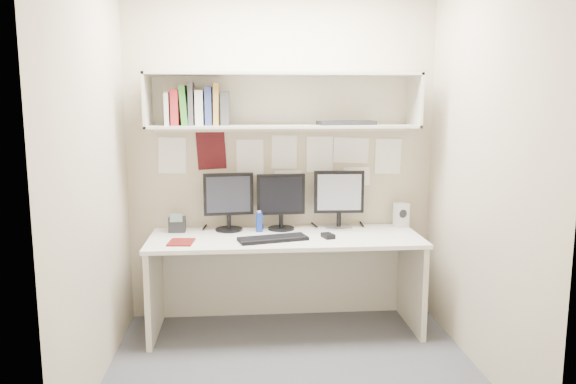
{
  "coord_description": "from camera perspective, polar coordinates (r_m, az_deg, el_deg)",
  "views": [
    {
      "loc": [
        -0.32,
        -3.38,
        1.72
      ],
      "look_at": [
        -0.01,
        0.35,
        1.11
      ],
      "focal_mm": 35.0,
      "sensor_mm": 36.0,
      "label": 1
    }
  ],
  "objects": [
    {
      "name": "book_stack",
      "position": [
        4.2,
        -9.14,
        8.56
      ],
      "size": [
        0.46,
        0.19,
        0.31
      ],
      "color": "silver",
      "rests_on": "overhead_hutch"
    },
    {
      "name": "monitor_right",
      "position": [
        4.38,
        5.2,
        -0.51
      ],
      "size": [
        0.39,
        0.21,
        0.45
      ],
      "rotation": [
        0.0,
        0.0,
        -0.04
      ],
      "color": "#A5A5AA",
      "rests_on": "desk"
    },
    {
      "name": "monitor_center",
      "position": [
        4.33,
        -0.72,
        -0.72
      ],
      "size": [
        0.37,
        0.2,
        0.43
      ],
      "rotation": [
        0.0,
        0.0,
        0.06
      ],
      "color": "black",
      "rests_on": "desk"
    },
    {
      "name": "wall_front",
      "position": [
        2.44,
        2.75,
        -0.63
      ],
      "size": [
        2.4,
        0.02,
        2.6
      ],
      "primitive_type": "cube",
      "color": "tan",
      "rests_on": "ground"
    },
    {
      "name": "desk_phone",
      "position": [
        4.36,
        -11.2,
        -3.23
      ],
      "size": [
        0.12,
        0.11,
        0.15
      ],
      "rotation": [
        0.0,
        0.0,
        -0.0
      ],
      "color": "black",
      "rests_on": "desk"
    },
    {
      "name": "speaker",
      "position": [
        4.54,
        11.43,
        -2.28
      ],
      "size": [
        0.12,
        0.12,
        0.19
      ],
      "rotation": [
        0.0,
        0.0,
        0.27
      ],
      "color": "beige",
      "rests_on": "desk"
    },
    {
      "name": "wall_right",
      "position": [
        3.73,
        19.26,
        2.3
      ],
      "size": [
        0.02,
        2.0,
        2.6
      ],
      "primitive_type": "cube",
      "color": "tan",
      "rests_on": "ground"
    },
    {
      "name": "desk",
      "position": [
        4.27,
        -0.27,
        -9.22
      ],
      "size": [
        2.0,
        0.7,
        0.73
      ],
      "color": "silver",
      "rests_on": "floor"
    },
    {
      "name": "pinned_papers",
      "position": [
        4.41,
        -0.63,
        3.17
      ],
      "size": [
        1.92,
        0.01,
        0.48
      ],
      "primitive_type": null,
      "color": "white",
      "rests_on": "wall_back"
    },
    {
      "name": "blue_bottle",
      "position": [
        4.28,
        -2.94,
        -3.04
      ],
      "size": [
        0.05,
        0.05,
        0.16
      ],
      "color": "navy",
      "rests_on": "desk"
    },
    {
      "name": "keyboard",
      "position": [
        4.03,
        -1.54,
        -4.77
      ],
      "size": [
        0.52,
        0.29,
        0.02
      ],
      "primitive_type": "cube",
      "rotation": [
        0.0,
        0.0,
        0.25
      ],
      "color": "black",
      "rests_on": "desk"
    },
    {
      "name": "wall_left",
      "position": [
        3.52,
        -19.27,
        1.92
      ],
      "size": [
        0.02,
        2.0,
        2.6
      ],
      "primitive_type": "cube",
      "color": "tan",
      "rests_on": "ground"
    },
    {
      "name": "hutch_tray",
      "position": [
        4.23,
        5.97,
        7.0
      ],
      "size": [
        0.45,
        0.24,
        0.03
      ],
      "primitive_type": "cube",
      "rotation": [
        0.0,
        0.0,
        0.18
      ],
      "color": "black",
      "rests_on": "overhead_hutch"
    },
    {
      "name": "floor",
      "position": [
        3.81,
        0.54,
        -17.56
      ],
      "size": [
        2.4,
        2.0,
        0.01
      ],
      "primitive_type": "cube",
      "color": "#454449",
      "rests_on": "ground"
    },
    {
      "name": "monitor_left",
      "position": [
        4.32,
        -6.06,
        -0.72
      ],
      "size": [
        0.38,
        0.21,
        0.44
      ],
      "rotation": [
        0.0,
        0.0,
        0.12
      ],
      "color": "black",
      "rests_on": "desk"
    },
    {
      "name": "maroon_notebook",
      "position": [
        4.03,
        -10.81,
        -5.03
      ],
      "size": [
        0.19,
        0.22,
        0.01
      ],
      "primitive_type": "cube",
      "rotation": [
        0.0,
        0.0,
        -0.09
      ],
      "color": "#5D1210",
      "rests_on": "desk"
    },
    {
      "name": "mouse",
      "position": [
        4.1,
        4.09,
        -4.46
      ],
      "size": [
        0.1,
        0.12,
        0.03
      ],
      "primitive_type": "cube",
      "rotation": [
        0.0,
        0.0,
        0.32
      ],
      "color": "black",
      "rests_on": "desk"
    },
    {
      "name": "wall_back",
      "position": [
        4.42,
        -0.63,
        3.83
      ],
      "size": [
        2.4,
        0.02,
        2.6
      ],
      "primitive_type": "cube",
      "color": "tan",
      "rests_on": "ground"
    },
    {
      "name": "overhead_hutch",
      "position": [
        4.26,
        -0.51,
        9.28
      ],
      "size": [
        2.0,
        0.38,
        0.4
      ],
      "color": "beige",
      "rests_on": "wall_back"
    }
  ]
}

